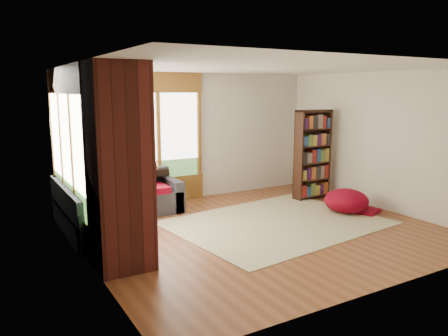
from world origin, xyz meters
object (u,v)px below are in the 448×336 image
brick_chimney (119,168)px  dog_tan (131,173)px  pouf (346,200)px  area_rug (277,223)px  bookshelf (313,155)px  sectional_sofa (112,204)px  dog_brindle (100,185)px

brick_chimney → dog_tan: (0.78, 1.97, -0.48)m
pouf → brick_chimney: bearing=-174.9°
area_rug → dog_tan: bearing=144.7°
bookshelf → dog_tan: 3.78m
sectional_sofa → bookshelf: bearing=-8.8°
area_rug → pouf: bearing=-4.2°
area_rug → bookshelf: bookshelf is taller
brick_chimney → pouf: 4.52m
pouf → dog_tan: size_ratio=0.74×
sectional_sofa → dog_brindle: bearing=-127.6°
brick_chimney → dog_brindle: brick_chimney is taller
sectional_sofa → dog_brindle: dog_brindle is taller
brick_chimney → bookshelf: size_ratio=1.40×
area_rug → pouf: size_ratio=4.24×
brick_chimney → sectional_sofa: size_ratio=1.18×
brick_chimney → bookshelf: bearing=18.8°
dog_tan → dog_brindle: size_ratio=1.37×
area_rug → bookshelf: (1.69, 1.04, 0.92)m
sectional_sofa → dog_tan: bearing=-15.0°
pouf → area_rug: bearing=175.8°
bookshelf → dog_tan: bearing=173.5°
bookshelf → dog_brindle: (-4.39, 0.10, -0.19)m
area_rug → dog_brindle: (-2.70, 1.14, 0.74)m
dog_tan → area_rug: bearing=-41.4°
bookshelf → pouf: bookshelf is taller
dog_tan → dog_brindle: 0.71m
sectional_sofa → dog_tan: dog_tan is taller
pouf → dog_tan: 3.97m
sectional_sofa → bookshelf: 4.17m
brick_chimney → area_rug: size_ratio=0.76×
area_rug → dog_brindle: 3.02m
brick_chimney → dog_tan: 2.17m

